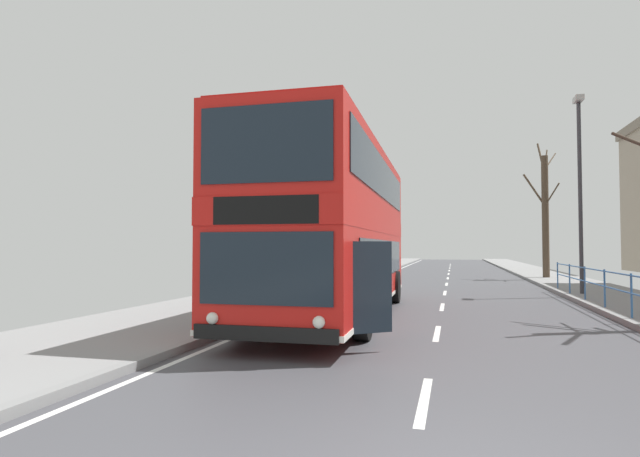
# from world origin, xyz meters

# --- Properties ---
(double_decker_bus_main) EXTENTS (3.46, 11.11, 4.44)m
(double_decker_bus_main) POSITION_xyz_m (-2.69, 9.40, 2.33)
(double_decker_bus_main) COLOR red
(double_decker_bus_main) RESTS_ON ground
(street_lamp_far_side) EXTENTS (0.28, 0.60, 7.25)m
(street_lamp_far_side) POSITION_xyz_m (4.85, 16.49, 4.37)
(street_lamp_far_side) COLOR #38383D
(street_lamp_far_side) RESTS_ON ground
(bare_tree_far_00) EXTENTS (2.07, 2.73, 7.71)m
(bare_tree_far_00) POSITION_xyz_m (5.32, 26.67, 3.81)
(bare_tree_far_00) COLOR #4C3D2D
(bare_tree_far_00) RESTS_ON ground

